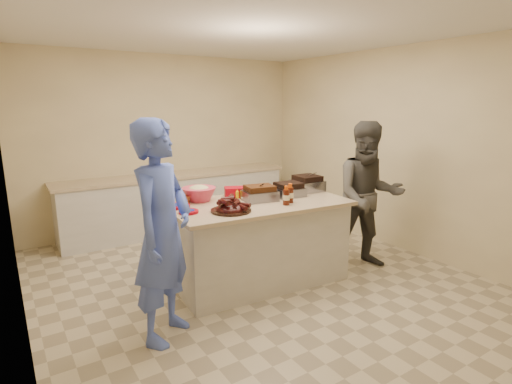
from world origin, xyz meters
TOP-DOWN VIEW (x-y plane):
  - room at (0.00, 0.00)m, footprint 4.50×5.00m
  - back_counter at (0.00, 2.20)m, footprint 3.60×0.64m
  - island at (0.03, -0.06)m, footprint 2.01×1.17m
  - rib_platter at (-0.41, -0.24)m, footprint 0.49×0.49m
  - pulled_pork_tray at (0.08, -0.01)m, footprint 0.40×0.33m
  - brisket_tray at (0.48, -0.02)m, footprint 0.36×0.31m
  - roasting_pan at (0.84, 0.09)m, footprint 0.34×0.34m
  - coleslaw_bowl at (-0.49, 0.34)m, footprint 0.40×0.40m
  - sausage_plate at (0.16, 0.20)m, footprint 0.35×0.35m
  - mac_cheese_dish at (0.64, 0.14)m, footprint 0.29×0.22m
  - bbq_bottle_a at (0.30, -0.27)m, footprint 0.08×0.08m
  - bbq_bottle_b at (0.21, -0.33)m, footprint 0.07×0.07m
  - mustard_bottle at (-0.08, 0.20)m, footprint 0.04×0.04m
  - sauce_bowl at (-0.03, 0.09)m, footprint 0.13×0.05m
  - plate_stack_large at (-0.79, 0.19)m, footprint 0.25×0.25m
  - plate_stack_small at (-0.79, -0.06)m, footprint 0.21×0.21m
  - plastic_cup at (-0.66, 0.29)m, footprint 0.10×0.09m
  - basket_stack at (-0.06, 0.29)m, footprint 0.27×0.24m
  - guest_blue at (-1.23, -0.55)m, footprint 1.73×1.85m
  - guest_gray at (1.37, -0.41)m, footprint 1.65×1.95m

SIDE VIEW (x-z plane):
  - room at x=0.00m, z-range -1.35..1.35m
  - island at x=0.03m, z-range -0.46..0.46m
  - guest_blue at x=-1.23m, z-range -0.22..0.22m
  - guest_gray at x=1.37m, z-range -0.33..0.33m
  - back_counter at x=0.00m, z-range 0.00..0.90m
  - rib_platter at x=-0.41m, z-range 0.83..1.00m
  - pulled_pork_tray at x=0.08m, z-range 0.86..0.97m
  - brisket_tray at x=0.48m, z-range 0.87..0.97m
  - roasting_pan at x=0.84m, z-range 0.85..0.98m
  - coleslaw_bowl at x=-0.49m, z-range 0.79..1.04m
  - sausage_plate at x=0.16m, z-range 0.89..0.94m
  - mac_cheese_dish at x=0.64m, z-range 0.88..0.95m
  - bbq_bottle_a at x=0.30m, z-range 0.81..1.02m
  - bbq_bottle_b at x=0.21m, z-range 0.81..1.02m
  - mustard_bottle at x=-0.08m, z-range 0.86..0.97m
  - sauce_bowl at x=-0.03m, z-range 0.85..0.98m
  - plate_stack_large at x=-0.79m, z-range 0.90..0.93m
  - plate_stack_small at x=-0.79m, z-range 0.90..0.93m
  - plastic_cup at x=-0.66m, z-range 0.87..0.96m
  - basket_stack at x=-0.06m, z-range 0.86..0.97m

